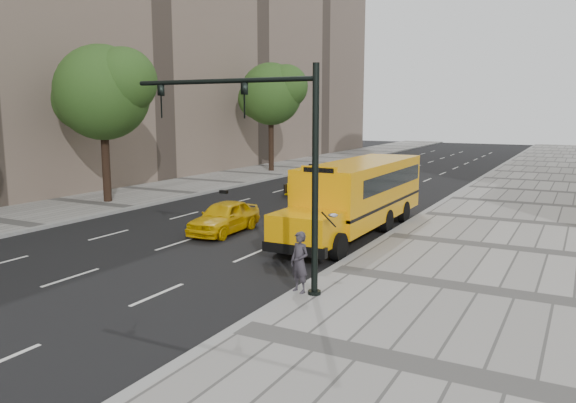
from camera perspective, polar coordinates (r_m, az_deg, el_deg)
The scene contains 12 objects.
ground at distance 25.85m, azimuth -2.65°, elevation -2.31°, with size 140.00×140.00×0.00m, color black.
sidewalk_museum at distance 22.34m, azimuth 24.92°, elevation -4.83°, with size 12.00×140.00×0.15m, color gray.
sidewalk_far at distance 32.78m, azimuth -19.41°, elevation -0.22°, with size 6.00×140.00×0.15m, color gray.
curb_museum at distance 23.39m, azimuth 10.10°, elevation -3.49°, with size 0.30×140.00×0.15m, color gray.
curb_far at distance 30.65m, azimuth -15.61°, elevation -0.67°, with size 0.30×140.00×0.15m, color gray.
tree_b at distance 32.49m, azimuth -18.23°, elevation 10.54°, with size 5.78×5.14×8.69m.
tree_c at distance 47.11m, azimuth -1.64°, elevation 10.91°, with size 5.74×5.10×9.04m.
school_bus at distance 24.18m, azimuth 7.31°, elevation 1.07°, with size 2.96×11.56×3.19m.
taxi_near at distance 24.03m, azimuth -6.50°, elevation -1.57°, with size 1.62×4.03×1.37m, color #E4AF06.
taxi_far at distance 34.59m, azimuth 2.41°, elevation 1.85°, with size 1.52×4.35×1.43m, color #E4AF06.
pedestrian at distance 15.68m, azimuth 1.19°, elevation -6.17°, with size 0.63×0.41×1.72m, color #332E36.
traffic_signal at distance 15.62m, azimuth -1.88°, elevation 5.26°, with size 6.18×0.36×6.40m.
Camera 1 is at (13.00, -21.73, 5.19)m, focal length 35.00 mm.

